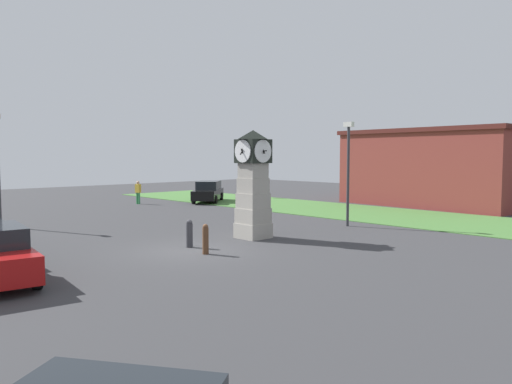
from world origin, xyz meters
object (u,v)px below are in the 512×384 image
Objects in this scene: clock_tower at (253,184)px; car_silver_hatch at (208,191)px; bollard_near_tower at (206,239)px; street_lamp_near_road at (348,165)px; bollard_mid_row at (189,233)px; pedestrian_crossing_lot at (138,191)px; pedestrian_by_cars at (263,186)px.

clock_tower is 17.14m from car_silver_hatch.
street_lamp_near_road is (-0.72, 9.64, 2.54)m from bollard_near_tower.
pedestrian_crossing_lot reaches higher than bollard_mid_row.
car_silver_hatch is (-14.54, 8.94, -1.54)m from clock_tower.
bollard_mid_row is 18.93m from car_silver_hatch.
clock_tower is at bearing -14.06° from pedestrian_crossing_lot.
pedestrian_by_cars reaches higher than pedestrian_crossing_lot.
clock_tower is 4.28× the size of bollard_mid_row.
pedestrian_crossing_lot is (-18.26, 7.92, 0.41)m from bollard_near_tower.
bollard_mid_row is 0.64× the size of pedestrian_by_cars.
street_lamp_near_road is at bearing -11.13° from car_silver_hatch.
pedestrian_crossing_lot is at bearing 156.56° from bollard_near_tower.
street_lamp_near_road is at bearing 5.61° from pedestrian_crossing_lot.
pedestrian_by_cars is at bearing 85.14° from car_silver_hatch.
bollard_mid_row is at bearing -91.96° from clock_tower.
clock_tower reaches higher than pedestrian_by_cars.
street_lamp_near_road is at bearing -29.86° from pedestrian_by_cars.
clock_tower is 17.44m from pedestrian_crossing_lot.
pedestrian_by_cars reaches higher than bollard_near_tower.
bollard_near_tower is at bearing -85.73° from street_lamp_near_road.
car_silver_hatch is 0.87× the size of street_lamp_near_road.
street_lamp_near_road is (0.79, 9.26, 2.55)m from bollard_mid_row.
pedestrian_by_cars is at bearing 134.32° from clock_tower.
street_lamp_near_road is (15.21, -2.99, 2.29)m from car_silver_hatch.
bollard_mid_row is (-1.51, 0.38, -0.01)m from bollard_near_tower.
pedestrian_by_cars is (2.79, 10.19, 0.01)m from pedestrian_crossing_lot.
car_silver_hatch is at bearing 141.59° from bollard_near_tower.
car_silver_hatch is 5.50m from pedestrian_by_cars.
bollard_near_tower is 0.64× the size of pedestrian_by_cars.
pedestrian_crossing_lot is at bearing -174.39° from street_lamp_near_road.
pedestrian_crossing_lot is at bearing -116.25° from car_silver_hatch.
pedestrian_crossing_lot is (-16.86, 4.22, -1.38)m from clock_tower.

